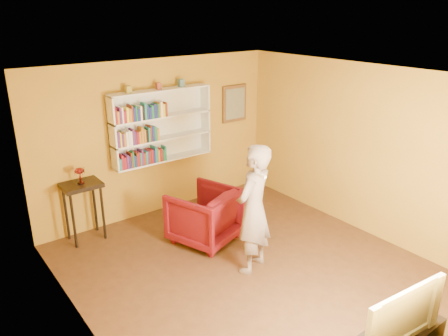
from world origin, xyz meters
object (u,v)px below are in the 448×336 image
at_px(console_table, 82,193).
at_px(ruby_lustre, 80,172).
at_px(bookshelf, 160,125).
at_px(person, 253,209).
at_px(television, 395,311).
at_px(armchair, 205,215).

bearing_deg(console_table, ruby_lustre, -45.00).
bearing_deg(bookshelf, person, -88.65).
height_order(bookshelf, television, bookshelf).
xyz_separation_m(ruby_lustre, television, (1.38, -4.50, -0.35)).
distance_m(person, television, 2.28).
bearing_deg(bookshelf, television, -91.44).
bearing_deg(bookshelf, ruby_lustre, -173.93).
xyz_separation_m(bookshelf, ruby_lustre, (-1.50, -0.16, -0.46)).
height_order(console_table, person, person).
xyz_separation_m(armchair, television, (-0.09, -3.33, 0.35)).
bearing_deg(television, ruby_lustre, 112.17).
xyz_separation_m(bookshelf, television, (-0.12, -4.66, -0.81)).
bearing_deg(bookshelf, armchair, -91.10).
xyz_separation_m(ruby_lustre, person, (1.56, -2.23, -0.22)).
bearing_deg(console_table, bookshelf, 6.07).
bearing_deg(television, armchair, 93.51).
height_order(bookshelf, armchair, bookshelf).
bearing_deg(television, person, 90.71).
bearing_deg(bookshelf, console_table, -173.93).
height_order(person, television, person).
bearing_deg(ruby_lustre, console_table, 135.00).
relative_size(armchair, television, 0.92).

